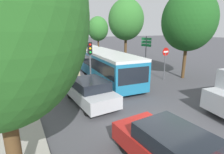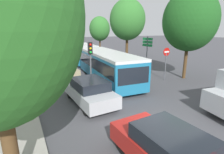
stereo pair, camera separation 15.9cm
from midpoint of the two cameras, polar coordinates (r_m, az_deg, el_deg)
name	(u,v)px [view 1 (the left image)]	position (r m, az deg, el deg)	size (l,w,h in m)	color
ground_plane	(166,132)	(8.25, 16.59, -16.76)	(200.00, 200.00, 0.00)	#47474C
kerb_strip_left	(7,80)	(17.74, -31.30, -0.81)	(3.20, 34.85, 0.14)	#9E998E
articulated_bus	(93,58)	(18.35, -6.38, 6.13)	(3.97, 16.82, 2.47)	teal
city_bus_rear	(42,49)	(29.98, -22.03, 8.58)	(3.21, 11.43, 2.43)	silver
queued_car_red	(172,151)	(6.02, 18.19, -21.86)	(1.91, 4.19, 1.44)	#B21E19
queued_car_silver	(90,91)	(10.45, -7.69, -4.64)	(2.00, 4.39, 1.50)	#B7BABF
queued_car_tan	(62,69)	(16.72, -16.15, 2.40)	(1.98, 4.36, 1.49)	tan
traffic_light	(90,54)	(13.27, -7.54, 7.33)	(0.35, 0.38, 3.40)	#56595E
no_entry_sign	(165,59)	(15.76, 16.70, 5.76)	(0.70, 0.08, 2.82)	#56595E
direction_sign_post	(146,46)	(20.14, 10.85, 10.03)	(0.27, 1.39, 3.60)	#56595E
tree_left_far	(6,29)	(22.43, -31.41, 13.28)	(4.93, 4.93, 6.65)	#51381E
tree_right_near	(189,21)	(16.80, 23.51, 16.55)	(4.51, 4.51, 7.63)	#51381E
tree_right_mid	(126,20)	(24.40, 4.41, 18.11)	(4.71, 4.71, 8.24)	#51381E
tree_right_far	(98,29)	(32.42, -4.65, 15.23)	(3.67, 3.67, 6.59)	#51381E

